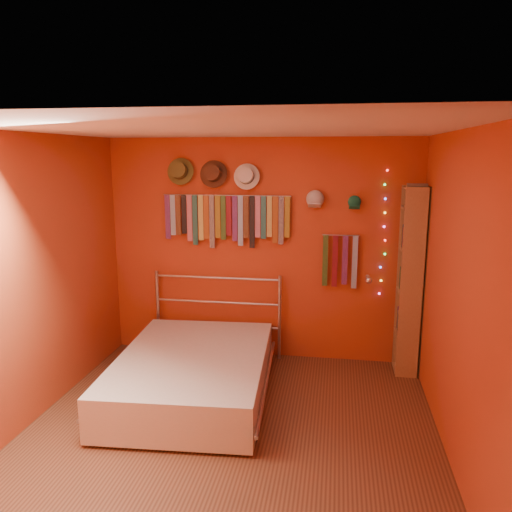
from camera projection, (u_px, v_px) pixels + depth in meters
The scene contains 16 objects.
ground at pixel (229, 434), 4.21m from camera, with size 3.50×3.50×0.00m, color #4F2C1B.
back_wall at pixel (261, 250), 5.65m from camera, with size 3.50×0.02×2.50m, color #AB291B.
right_wall at pixel (459, 301), 3.68m from camera, with size 0.02×3.50×2.50m, color #AB291B.
left_wall at pixel (26, 282), 4.24m from camera, with size 0.02×3.50×2.50m, color #AB291B.
ceiling at pixel (226, 129), 3.71m from camera, with size 3.50×3.50×0.02m, color white.
tie_rack at pixel (226, 217), 5.57m from camera, with size 1.45×0.03×0.60m.
small_tie_rack at pixel (340, 259), 5.46m from camera, with size 0.40×0.03×0.59m.
fedora_olive at pixel (179, 171), 5.52m from camera, with size 0.30×0.16×0.30m.
fedora_brown at pixel (213, 173), 5.47m from camera, with size 0.31×0.17×0.30m.
fedora_white at pixel (246, 176), 5.41m from camera, with size 0.29×0.16×0.28m.
cap_white at pixel (315, 199), 5.38m from camera, with size 0.19×0.23×0.19m.
cap_green at pixel (354, 202), 5.32m from camera, with size 0.16×0.20×0.16m.
fairy_lights at pixel (384, 234), 5.35m from camera, with size 0.06×0.02×1.36m.
reading_lamp at pixel (369, 280), 5.27m from camera, with size 0.07×0.31×0.09m.
bookshelf at pixel (414, 281), 5.22m from camera, with size 0.25×0.34×2.00m.
bed at pixel (193, 373), 4.84m from camera, with size 1.60×2.07×0.98m.
Camera 1 is at (0.84, -3.73, 2.31)m, focal length 35.00 mm.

